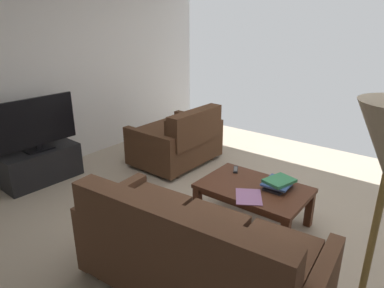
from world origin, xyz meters
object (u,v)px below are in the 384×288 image
object	(u,v)px
sofa_main	(194,254)
tv_stand	(42,166)
coffee_table	(254,192)
flat_tv	(35,124)
loveseat_near	(178,140)
tv_remote	(236,170)
book_stack	(279,183)
loose_magazine	(249,197)

from	to	relation	value
sofa_main	tv_stand	bearing A→B (deg)	-7.81
sofa_main	coffee_table	xyz separation A→B (m)	(0.13, -1.14, -0.03)
flat_tv	sofa_main	bearing A→B (deg)	172.20
loveseat_near	tv_remote	distance (m)	1.31
loveseat_near	book_stack	size ratio (longest dim) A/B	3.55
flat_tv	book_stack	distance (m)	2.88
sofa_main	flat_tv	size ratio (longest dim) A/B	1.85
coffee_table	flat_tv	world-z (taller)	flat_tv
tv_remote	loose_magazine	bearing A→B (deg)	132.50
coffee_table	book_stack	xyz separation A→B (m)	(-0.20, -0.11, 0.11)
loveseat_near	sofa_main	bearing A→B (deg)	132.34
tv_stand	coffee_table	bearing A→B (deg)	-162.94
coffee_table	tv_stand	distance (m)	2.64
tv_stand	tv_remote	world-z (taller)	tv_remote
loveseat_near	book_stack	distance (m)	1.85
coffee_table	tv_stand	bearing A→B (deg)	17.06
flat_tv	tv_remote	xyz separation A→B (m)	(-2.19, -0.99, -0.34)
flat_tv	tv_remote	world-z (taller)	flat_tv
loveseat_near	loose_magazine	size ratio (longest dim) A/B	3.75
sofa_main	tv_remote	xyz separation A→B (m)	(0.47, -1.35, 0.04)
coffee_table	loose_magazine	world-z (taller)	loose_magazine
tv_stand	sofa_main	bearing A→B (deg)	172.19
loveseat_near	tv_remote	bearing A→B (deg)	157.83
book_stack	tv_remote	distance (m)	0.55
loveseat_near	tv_stand	bearing A→B (deg)	56.66
coffee_table	book_stack	bearing A→B (deg)	-150.35
book_stack	tv_remote	xyz separation A→B (m)	(0.54, -0.10, -0.04)
tv_remote	tv_stand	bearing A→B (deg)	24.27
loveseat_near	flat_tv	xyz separation A→B (m)	(0.97, 1.48, 0.41)
loveseat_near	flat_tv	bearing A→B (deg)	56.69
sofa_main	tv_stand	distance (m)	2.69
coffee_table	flat_tv	xyz separation A→B (m)	(2.52, 0.78, 0.42)
tv_stand	loose_magazine	distance (m)	2.65
tv_stand	tv_remote	size ratio (longest dim) A/B	5.79
book_stack	loose_magazine	size ratio (longest dim) A/B	1.05
loose_magazine	loveseat_near	bearing A→B (deg)	118.32
sofa_main	loveseat_near	size ratio (longest dim) A/B	1.62
flat_tv	coffee_table	bearing A→B (deg)	-162.92
coffee_table	flat_tv	bearing A→B (deg)	17.08
tv_stand	book_stack	xyz separation A→B (m)	(-2.72, -0.89, 0.24)
coffee_table	loose_magazine	distance (m)	0.24
flat_tv	loose_magazine	world-z (taller)	flat_tv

